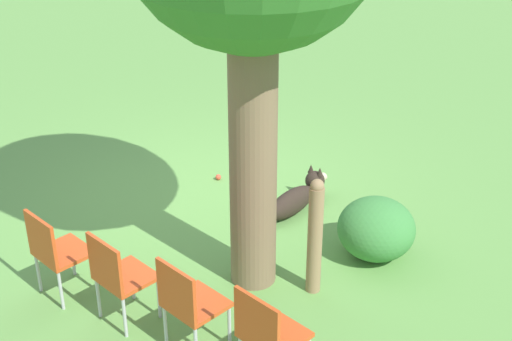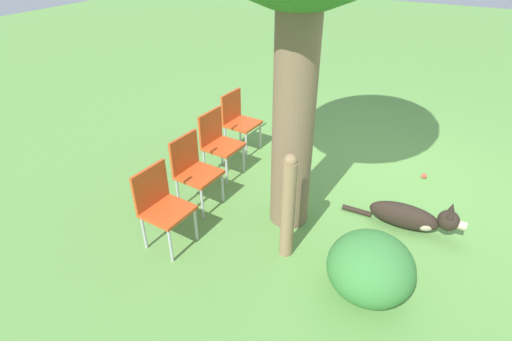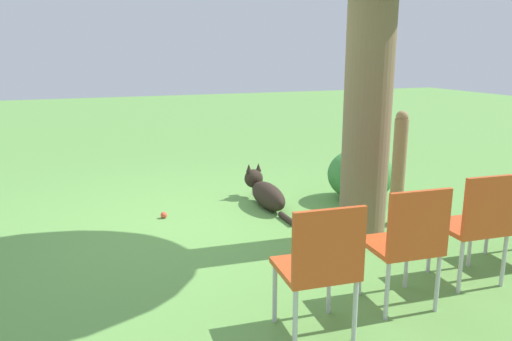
{
  "view_description": "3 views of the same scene",
  "coord_description": "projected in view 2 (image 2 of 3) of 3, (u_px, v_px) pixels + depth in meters",
  "views": [
    {
      "loc": [
        4.94,
        4.98,
        3.98
      ],
      "look_at": [
        0.64,
        1.26,
        1.07
      ],
      "focal_mm": 50.0,
      "sensor_mm": 36.0,
      "label": 1
    },
    {
      "loc": [
        -0.64,
        4.68,
        2.85
      ],
      "look_at": [
        1.16,
        1.4,
        0.55
      ],
      "focal_mm": 28.0,
      "sensor_mm": 36.0,
      "label": 2
    },
    {
      "loc": [
        4.53,
        -1.12,
        1.71
      ],
      "look_at": [
        -0.55,
        0.78,
        0.4
      ],
      "focal_mm": 35.0,
      "sensor_mm": 36.0,
      "label": 3
    }
  ],
  "objects": [
    {
      "name": "ground_plane",
      "position": [
        384.0,
        179.0,
        5.25
      ],
      "size": [
        30.0,
        30.0,
        0.0
      ],
      "primitive_type": "plane",
      "color": "#609947"
    },
    {
      "name": "dog",
      "position": [
        413.0,
        217.0,
        4.32
      ],
      "size": [
        1.29,
        0.26,
        0.42
      ],
      "rotation": [
        0.0,
        0.0,
        3.16
      ],
      "color": "#2D231C",
      "rests_on": "ground_plane"
    },
    {
      "name": "fence_post",
      "position": [
        288.0,
        207.0,
        3.77
      ],
      "size": [
        0.13,
        0.13,
        1.15
      ],
      "color": "#937551",
      "rests_on": "ground_plane"
    },
    {
      "name": "red_chair_0",
      "position": [
        238.0,
        118.0,
        5.72
      ],
      "size": [
        0.45,
        0.47,
        0.86
      ],
      "rotation": [
        0.0,
        0.0,
        3.08
      ],
      "color": "#D14C1E",
      "rests_on": "ground_plane"
    },
    {
      "name": "red_chair_1",
      "position": [
        218.0,
        140.0,
        5.14
      ],
      "size": [
        0.45,
        0.47,
        0.86
      ],
      "rotation": [
        0.0,
        0.0,
        3.08
      ],
      "color": "#D14C1E",
      "rests_on": "ground_plane"
    },
    {
      "name": "red_chair_2",
      "position": [
        193.0,
        167.0,
        4.55
      ],
      "size": [
        0.45,
        0.47,
        0.86
      ],
      "rotation": [
        0.0,
        0.0,
        3.08
      ],
      "color": "#D14C1E",
      "rests_on": "ground_plane"
    },
    {
      "name": "red_chair_3",
      "position": [
        161.0,
        203.0,
        3.97
      ],
      "size": [
        0.45,
        0.47,
        0.86
      ],
      "rotation": [
        0.0,
        0.0,
        3.08
      ],
      "color": "#D14C1E",
      "rests_on": "ground_plane"
    },
    {
      "name": "tennis_ball",
      "position": [
        424.0,
        176.0,
        5.26
      ],
      "size": [
        0.07,
        0.07,
        0.07
      ],
      "color": "#E54C33",
      "rests_on": "ground_plane"
    },
    {
      "name": "low_shrub",
      "position": [
        370.0,
        268.0,
        3.48
      ],
      "size": [
        0.76,
        0.76,
        0.61
      ],
      "color": "#3D843D",
      "rests_on": "ground_plane"
    }
  ]
}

